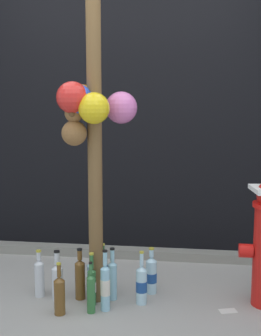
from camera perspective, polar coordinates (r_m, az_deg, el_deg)
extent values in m
plane|color=#9E9B93|center=(3.34, -4.49, -16.96)|extent=(14.00, 14.00, 0.00)
cube|color=black|center=(4.51, -0.71, 14.87)|extent=(10.00, 0.20, 3.82)
cube|color=gray|center=(4.33, -1.43, -10.05)|extent=(8.00, 0.12, 0.08)
cylinder|color=brown|center=(3.22, -4.32, 5.81)|extent=(0.10, 0.10, 2.57)
sphere|color=orange|center=(3.30, -5.87, 8.21)|extent=(0.20, 0.20, 0.20)
sphere|color=red|center=(3.16, -6.96, 8.35)|extent=(0.21, 0.21, 0.21)
sphere|color=yellow|center=(3.11, -4.34, 7.12)|extent=(0.21, 0.21, 0.21)
sphere|color=#D66BB2|center=(3.32, -1.10, 7.21)|extent=(0.22, 0.22, 0.22)
sphere|color=blue|center=(3.18, -6.37, 8.12)|extent=(0.20, 0.20, 0.20)
sphere|color=brown|center=(3.20, -6.72, 4.15)|extent=(0.17, 0.17, 0.17)
sphere|color=brown|center=(3.19, -6.77, 6.48)|extent=(0.12, 0.12, 0.12)
sphere|color=brown|center=(3.20, -7.47, 7.13)|extent=(0.05, 0.05, 0.05)
sphere|color=brown|center=(3.18, -6.09, 7.14)|extent=(0.05, 0.05, 0.05)
sphere|color=brown|center=(3.14, -7.00, 6.43)|extent=(0.04, 0.04, 0.04)
cylinder|color=red|center=(3.43, 13.58, -9.56)|extent=(0.10, 0.10, 0.10)
cylinder|color=brown|center=(3.52, -6.02, -13.27)|extent=(0.07, 0.07, 0.26)
cone|color=brown|center=(3.46, -6.07, -11.05)|extent=(0.07, 0.07, 0.03)
cylinder|color=brown|center=(3.45, -6.08, -10.27)|extent=(0.03, 0.03, 0.07)
cylinder|color=black|center=(3.43, -6.09, -9.63)|extent=(0.04, 0.04, 0.01)
cylinder|color=#93CCE0|center=(3.65, -4.73, -12.93)|extent=(0.06, 0.06, 0.19)
cone|color=#93CCE0|center=(3.61, -4.76, -11.33)|extent=(0.06, 0.06, 0.02)
cylinder|color=#93CCE0|center=(3.60, -4.77, -10.64)|extent=(0.02, 0.02, 0.07)
cylinder|color=#D8C64C|center=(3.66, -4.73, -13.16)|extent=(0.06, 0.06, 0.05)
cylinder|color=gold|center=(3.58, -4.78, -10.04)|extent=(0.03, 0.03, 0.01)
cylinder|color=#B2DBEA|center=(3.43, 1.32, -13.98)|extent=(0.08, 0.08, 0.25)
cone|color=#B2DBEA|center=(3.38, 1.33, -11.83)|extent=(0.08, 0.08, 0.03)
cylinder|color=#B2DBEA|center=(3.35, 1.33, -10.86)|extent=(0.03, 0.03, 0.09)
cylinder|color=#1E478C|center=(3.43, 1.32, -13.92)|extent=(0.08, 0.08, 0.08)
cylinder|color=gold|center=(3.34, 1.34, -10.01)|extent=(0.03, 0.03, 0.01)
cylinder|color=#337038|center=(3.42, -4.62, -14.10)|extent=(0.06, 0.06, 0.24)
cone|color=#337038|center=(3.37, -4.65, -12.02)|extent=(0.06, 0.06, 0.02)
cylinder|color=#337038|center=(3.35, -4.67, -11.05)|extent=(0.03, 0.03, 0.10)
cylinder|color=silver|center=(3.41, -4.63, -13.94)|extent=(0.06, 0.06, 0.07)
cylinder|color=gold|center=(3.33, -4.68, -10.16)|extent=(0.03, 0.03, 0.01)
cylinder|color=brown|center=(3.32, -8.45, -15.04)|extent=(0.07, 0.07, 0.23)
cone|color=brown|center=(3.27, -8.51, -12.95)|extent=(0.07, 0.07, 0.03)
cylinder|color=brown|center=(3.24, -8.53, -12.02)|extent=(0.03, 0.03, 0.08)
cylinder|color=gold|center=(3.23, -8.56, -11.22)|extent=(0.03, 0.03, 0.01)
cylinder|color=#337038|center=(3.62, -3.20, -12.43)|extent=(0.06, 0.06, 0.27)
cone|color=#337038|center=(3.57, -3.22, -10.20)|extent=(0.06, 0.06, 0.03)
cylinder|color=#337038|center=(3.56, -3.22, -9.60)|extent=(0.02, 0.02, 0.05)
cylinder|color=#1E478C|center=(3.62, -3.20, -12.14)|extent=(0.07, 0.07, 0.10)
cylinder|color=gold|center=(3.55, -3.23, -9.09)|extent=(0.03, 0.03, 0.01)
cylinder|color=#337038|center=(3.31, -4.73, -14.89)|extent=(0.06, 0.06, 0.24)
cone|color=#337038|center=(3.26, -4.76, -12.74)|extent=(0.06, 0.06, 0.02)
cylinder|color=#337038|center=(3.24, -4.77, -11.94)|extent=(0.02, 0.02, 0.08)
cylinder|color=black|center=(3.23, -4.79, -11.21)|extent=(0.02, 0.02, 0.01)
cylinder|color=#93CCE0|center=(3.33, -3.02, -14.27)|extent=(0.06, 0.06, 0.29)
cone|color=#93CCE0|center=(3.27, -3.04, -11.70)|extent=(0.06, 0.06, 0.03)
cylinder|color=#93CCE0|center=(3.25, -3.05, -10.73)|extent=(0.03, 0.03, 0.09)
cylinder|color=silver|center=(3.32, -3.02, -14.00)|extent=(0.07, 0.07, 0.11)
cylinder|color=black|center=(3.23, -3.06, -9.85)|extent=(0.03, 0.03, 0.01)
cylinder|color=silver|center=(3.60, -10.79, -12.97)|extent=(0.07, 0.07, 0.25)
cone|color=silver|center=(3.55, -10.86, -10.93)|extent=(0.07, 0.07, 0.03)
cylinder|color=silver|center=(3.54, -10.88, -10.26)|extent=(0.03, 0.03, 0.06)
cylinder|color=gold|center=(3.52, -10.90, -9.70)|extent=(0.04, 0.04, 0.01)
cylinder|color=#B2DBEA|center=(3.60, 2.49, -12.84)|extent=(0.08, 0.08, 0.24)
cone|color=#B2DBEA|center=(3.55, 2.51, -10.78)|extent=(0.08, 0.08, 0.03)
cylinder|color=#B2DBEA|center=(3.53, 2.51, -10.11)|extent=(0.03, 0.03, 0.06)
cylinder|color=#1E478C|center=(3.60, 2.49, -12.90)|extent=(0.08, 0.08, 0.07)
cylinder|color=gold|center=(3.52, 2.52, -9.58)|extent=(0.04, 0.04, 0.01)
cylinder|color=silver|center=(3.54, -8.69, -13.47)|extent=(0.08, 0.08, 0.23)
cone|color=silver|center=(3.49, -8.74, -11.51)|extent=(0.08, 0.08, 0.03)
cylinder|color=silver|center=(3.47, -8.77, -10.59)|extent=(0.04, 0.04, 0.09)
cylinder|color=black|center=(3.45, -8.79, -9.81)|extent=(0.04, 0.04, 0.01)
cylinder|color=#93CCE0|center=(3.49, -2.16, -13.41)|extent=(0.06, 0.06, 0.26)
cone|color=#93CCE0|center=(3.44, -2.18, -11.23)|extent=(0.06, 0.06, 0.03)
cylinder|color=#93CCE0|center=(3.42, -2.18, -10.37)|extent=(0.03, 0.03, 0.08)
cylinder|color=black|center=(3.40, -2.19, -9.61)|extent=(0.03, 0.03, 0.01)
cube|color=silver|center=(4.44, -4.76, -10.07)|extent=(0.16, 0.10, 0.01)
cube|color=silver|center=(3.43, 11.54, -16.34)|extent=(0.13, 0.10, 0.01)
cube|color=tan|center=(4.29, 3.59, -10.77)|extent=(0.10, 0.10, 0.01)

